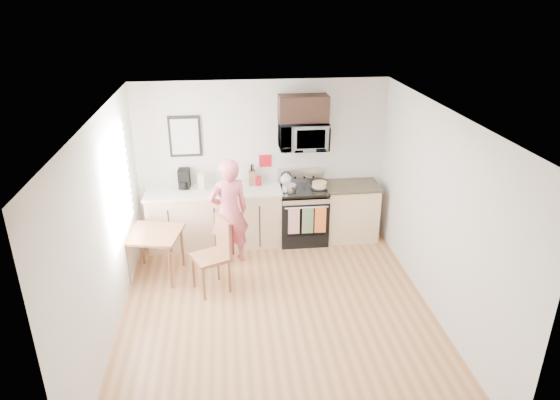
{
  "coord_description": "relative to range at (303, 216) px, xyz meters",
  "views": [
    {
      "loc": [
        -0.57,
        -5.35,
        3.9
      ],
      "look_at": [
        0.14,
        1.0,
        1.15
      ],
      "focal_mm": 32.0,
      "sensor_mm": 36.0,
      "label": 1
    }
  ],
  "objects": [
    {
      "name": "countertop_right",
      "position": [
        0.8,
        0.02,
        0.48
      ],
      "size": [
        0.88,
        0.64,
        0.04
      ],
      "primitive_type": "cube",
      "color": "black",
      "rests_on": "cabinet_right"
    },
    {
      "name": "bread_bag",
      "position": [
        -1.14,
        -0.11,
        0.56
      ],
      "size": [
        0.34,
        0.27,
        0.11
      ],
      "primitive_type": "cube",
      "rotation": [
        0.0,
        0.0,
        -0.51
      ],
      "color": "tan",
      "rests_on": "countertop_left"
    },
    {
      "name": "utensil_crock",
      "position": [
        -0.72,
        0.17,
        0.64
      ],
      "size": [
        0.11,
        0.11,
        0.33
      ],
      "color": "#AC0E1A",
      "rests_on": "countertop_left"
    },
    {
      "name": "chair",
      "position": [
        -1.35,
        -1.28,
        0.24
      ],
      "size": [
        0.62,
        0.59,
        1.05
      ],
      "rotation": [
        0.0,
        0.0,
        0.43
      ],
      "color": "brown",
      "rests_on": "floor"
    },
    {
      "name": "cabinet_left",
      "position": [
        -1.43,
        0.02,
        0.01
      ],
      "size": [
        2.1,
        0.6,
        0.9
      ],
      "primitive_type": "cube",
      "color": "#D8B98A",
      "rests_on": "floor"
    },
    {
      "name": "knife_block",
      "position": [
        -0.8,
        0.21,
        0.62
      ],
      "size": [
        0.12,
        0.15,
        0.23
      ],
      "primitive_type": "cube",
      "rotation": [
        0.0,
        0.0,
        -0.07
      ],
      "color": "brown",
      "rests_on": "countertop_left"
    },
    {
      "name": "cake",
      "position": [
        0.26,
        -0.02,
        0.53
      ],
      "size": [
        0.29,
        0.29,
        0.1
      ],
      "color": "black",
      "rests_on": "range"
    },
    {
      "name": "floor",
      "position": [
        -0.63,
        -1.98,
        -0.44
      ],
      "size": [
        4.6,
        4.6,
        0.0
      ],
      "primitive_type": "plane",
      "color": "brown",
      "rests_on": "ground"
    },
    {
      "name": "cabinet_right",
      "position": [
        0.8,
        0.02,
        0.01
      ],
      "size": [
        0.84,
        0.6,
        0.9
      ],
      "primitive_type": "cube",
      "color": "#D8B98A",
      "rests_on": "floor"
    },
    {
      "name": "range",
      "position": [
        0.0,
        0.0,
        0.0
      ],
      "size": [
        0.76,
        0.7,
        1.16
      ],
      "color": "black",
      "rests_on": "floor"
    },
    {
      "name": "right_wall",
      "position": [
        1.37,
        -1.98,
        0.86
      ],
      "size": [
        0.04,
        4.6,
        2.6
      ],
      "primitive_type": "cube",
      "color": "beige",
      "rests_on": "floor"
    },
    {
      "name": "upper_cabinet",
      "position": [
        -0.0,
        0.15,
        1.74
      ],
      "size": [
        0.76,
        0.35,
        0.4
      ],
      "primitive_type": "cube",
      "color": "black",
      "rests_on": "back_wall"
    },
    {
      "name": "wall_art",
      "position": [
        -1.83,
        0.3,
        1.31
      ],
      "size": [
        0.5,
        0.04,
        0.65
      ],
      "color": "black",
      "rests_on": "back_wall"
    },
    {
      "name": "fruit_bowl",
      "position": [
        -1.18,
        0.08,
        0.55
      ],
      "size": [
        0.32,
        0.32,
        0.11
      ],
      "color": "silver",
      "rests_on": "countertop_left"
    },
    {
      "name": "coffee_maker",
      "position": [
        -1.89,
        0.19,
        0.65
      ],
      "size": [
        0.19,
        0.27,
        0.31
      ],
      "rotation": [
        0.0,
        0.0,
        -0.06
      ],
      "color": "black",
      "rests_on": "countertop_left"
    },
    {
      "name": "person",
      "position": [
        -1.2,
        -0.59,
        0.39
      ],
      "size": [
        0.7,
        0.56,
        1.65
      ],
      "primitive_type": "imported",
      "rotation": [
        0.0,
        0.0,
        3.46
      ],
      "color": "#C73644",
      "rests_on": "floor"
    },
    {
      "name": "countertop_left",
      "position": [
        -1.43,
        0.02,
        0.48
      ],
      "size": [
        2.14,
        0.64,
        0.04
      ],
      "primitive_type": "cube",
      "color": "beige",
      "rests_on": "cabinet_left"
    },
    {
      "name": "pot",
      "position": [
        -0.24,
        -0.13,
        0.55
      ],
      "size": [
        0.22,
        0.37,
        0.11
      ],
      "rotation": [
        0.0,
        0.0,
        0.23
      ],
      "color": "silver",
      "rests_on": "range"
    },
    {
      "name": "kettle",
      "position": [
        -0.26,
        0.17,
        0.59
      ],
      "size": [
        0.18,
        0.18,
        0.23
      ],
      "color": "silver",
      "rests_on": "range"
    },
    {
      "name": "left_wall",
      "position": [
        -2.63,
        -1.98,
        0.86
      ],
      "size": [
        0.04,
        4.6,
        2.6
      ],
      "primitive_type": "cube",
      "color": "beige",
      "rests_on": "floor"
    },
    {
      "name": "ceiling",
      "position": [
        -0.63,
        -1.98,
        2.16
      ],
      "size": [
        4.0,
        4.6,
        0.04
      ],
      "primitive_type": "cube",
      "color": "white",
      "rests_on": "back_wall"
    },
    {
      "name": "wall_trivet",
      "position": [
        -0.58,
        0.31,
        0.86
      ],
      "size": [
        0.2,
        0.02,
        0.2
      ],
      "primitive_type": "cube",
      "color": "#AC0E1A",
      "rests_on": "back_wall"
    },
    {
      "name": "microwave",
      "position": [
        -0.0,
        0.1,
        1.32
      ],
      "size": [
        0.76,
        0.51,
        0.42
      ],
      "primitive_type": "imported",
      "color": "silver",
      "rests_on": "back_wall"
    },
    {
      "name": "dining_table",
      "position": [
        -2.28,
        -0.88,
        0.18
      ],
      "size": [
        0.77,
        0.77,
        0.7
      ],
      "rotation": [
        0.0,
        0.0,
        -0.21
      ],
      "color": "brown",
      "rests_on": "floor"
    },
    {
      "name": "back_wall",
      "position": [
        -0.63,
        0.32,
        0.86
      ],
      "size": [
        4.0,
        0.04,
        2.6
      ],
      "primitive_type": "cube",
      "color": "beige",
      "rests_on": "floor"
    },
    {
      "name": "window",
      "position": [
        -2.59,
        -1.18,
        1.11
      ],
      "size": [
        0.06,
        1.4,
        1.5
      ],
      "color": "white",
      "rests_on": "left_wall"
    },
    {
      "name": "milk_carton",
      "position": [
        -1.62,
        0.1,
        0.64
      ],
      "size": [
        0.11,
        0.11,
        0.26
      ],
      "primitive_type": "cube",
      "rotation": [
        0.0,
        0.0,
        0.09
      ],
      "color": "tan",
      "rests_on": "countertop_left"
    },
    {
      "name": "front_wall",
      "position": [
        -0.63,
        -4.28,
        0.86
      ],
      "size": [
        4.0,
        0.04,
        2.6
      ],
      "primitive_type": "cube",
      "color": "beige",
      "rests_on": "floor"
    }
  ]
}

